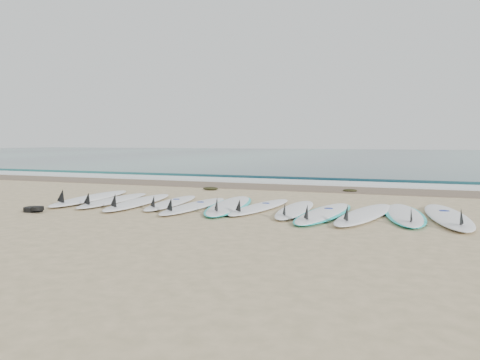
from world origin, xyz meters
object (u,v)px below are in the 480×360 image
(surfboard_11, at_px, (448,216))
(surfboard_6, at_px, (259,207))
(leash_coil, at_px, (34,209))
(surfboard_0, at_px, (90,198))

(surfboard_11, bearing_deg, surfboard_6, 173.44)
(surfboard_11, relative_size, leash_coil, 6.07)
(leash_coil, bearing_deg, surfboard_11, 13.98)
(surfboard_0, distance_m, surfboard_6, 3.63)
(leash_coil, bearing_deg, surfboard_6, 24.86)
(surfboard_11, bearing_deg, leash_coil, -172.75)
(surfboard_6, xyz_separation_m, surfboard_11, (3.09, 0.01, 0.01))
(surfboard_0, height_order, surfboard_11, surfboard_0)
(surfboard_6, distance_m, leash_coil, 3.91)
(leash_coil, bearing_deg, surfboard_0, 93.01)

